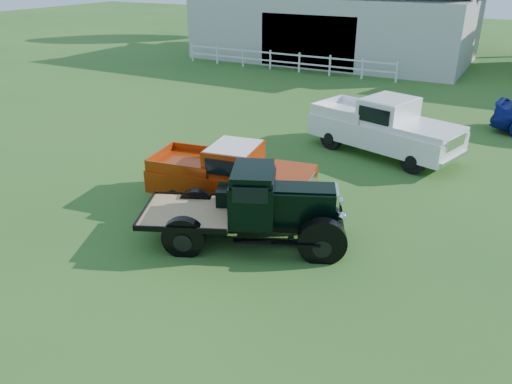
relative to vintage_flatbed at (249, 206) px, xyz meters
The scene contains 6 objects.
ground 1.18m from the vintage_flatbed, 119.64° to the right, with size 120.00×120.00×0.00m, color #2A5B20.
shed_left 26.51m from the vintage_flatbed, 106.12° to the left, with size 18.80×10.20×5.60m, color #AFADA6, non-canonical shape.
fence_rail 21.12m from the vintage_flatbed, 113.26° to the left, with size 14.20×0.16×1.20m, color white, non-canonical shape.
vintage_flatbed is the anchor object (origin of this frame).
red_pickup 2.28m from the vintage_flatbed, 131.93° to the left, with size 4.73×1.82×1.73m, color #992C08, non-canonical shape.
white_pickup 7.72m from the vintage_flatbed, 81.53° to the left, with size 5.42×2.10×1.99m, color white, non-canonical shape.
Camera 1 is at (5.57, -8.67, 6.26)m, focal length 35.00 mm.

